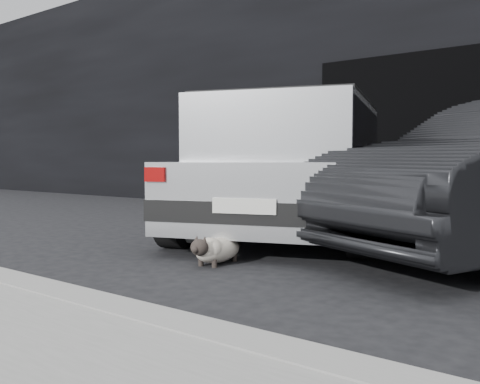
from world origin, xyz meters
The scene contains 7 objects.
ground centered at (0.00, 0.00, 0.00)m, with size 80.00×80.00×0.00m, color black.
building_facade centered at (1.00, 6.00, 2.50)m, with size 34.00×4.00×5.00m, color black.
garage_opening centered at (1.00, 3.99, 1.30)m, with size 4.00×0.10×2.60m, color black.
curb centered at (1.00, -2.60, 0.06)m, with size 18.00×0.25×0.12m, color gray.
silver_hatchback centered at (0.26, 1.10, 0.87)m, with size 3.26×4.72×1.59m.
cat_siamese centered at (0.74, -0.98, 0.13)m, with size 0.34×0.81×0.28m.
cat_white centered at (-0.02, -0.46, 0.16)m, with size 0.69×0.24×0.32m.
Camera 1 is at (3.71, -4.44, 0.90)m, focal length 40.00 mm.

